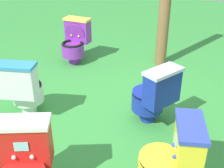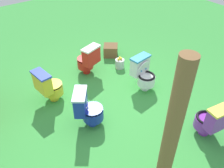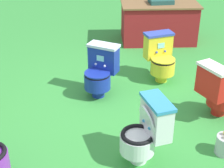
{
  "view_description": "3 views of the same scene",
  "coord_description": "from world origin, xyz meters",
  "px_view_note": "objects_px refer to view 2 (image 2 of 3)",
  "views": [
    {
      "loc": [
        2.77,
        0.66,
        2.02
      ],
      "look_at": [
        0.09,
        0.0,
        0.54
      ],
      "focal_mm": 46.61,
      "sensor_mm": 36.0,
      "label": 1
    },
    {
      "loc": [
        -2.75,
        1.94,
        3.26
      ],
      "look_at": [
        0.23,
        -0.31,
        0.37
      ],
      "focal_mm": 38.55,
      "sensor_mm": 36.0,
      "label": 2
    },
    {
      "loc": [
        -0.83,
        -3.78,
        2.48
      ],
      "look_at": [
        -0.0,
        -0.02,
        0.4
      ],
      "focal_mm": 54.63,
      "sensor_mm": 36.0,
      "label": 3
    }
  ],
  "objects_px": {
    "small_crate": "(111,50)",
    "toilet_yellow": "(49,86)",
    "toilet_white": "(143,73)",
    "toilet_red": "(88,60)",
    "toilet_blue": "(88,109)",
    "lemon_bucket": "(120,63)",
    "toilet_purple": "(211,120)",
    "wooden_post": "(170,142)"
  },
  "relations": [
    {
      "from": "toilet_red",
      "to": "small_crate",
      "type": "distance_m",
      "value": 0.99
    },
    {
      "from": "toilet_red",
      "to": "toilet_purple",
      "type": "relative_size",
      "value": 1.0
    },
    {
      "from": "toilet_blue",
      "to": "toilet_yellow",
      "type": "xyz_separation_m",
      "value": [
        0.99,
        0.26,
        0.0
      ]
    },
    {
      "from": "small_crate",
      "to": "toilet_blue",
      "type": "bearing_deg",
      "value": 133.75
    },
    {
      "from": "toilet_red",
      "to": "wooden_post",
      "type": "relative_size",
      "value": 0.33
    },
    {
      "from": "toilet_white",
      "to": "toilet_purple",
      "type": "relative_size",
      "value": 1.0
    },
    {
      "from": "toilet_purple",
      "to": "toilet_white",
      "type": "bearing_deg",
      "value": 98.55
    },
    {
      "from": "toilet_blue",
      "to": "toilet_white",
      "type": "relative_size",
      "value": 1.0
    },
    {
      "from": "toilet_yellow",
      "to": "wooden_post",
      "type": "distance_m",
      "value": 2.8
    },
    {
      "from": "toilet_blue",
      "to": "lemon_bucket",
      "type": "distance_m",
      "value": 1.96
    },
    {
      "from": "wooden_post",
      "to": "toilet_purple",
      "type": "bearing_deg",
      "value": -80.86
    },
    {
      "from": "lemon_bucket",
      "to": "toilet_blue",
      "type": "bearing_deg",
      "value": 124.52
    },
    {
      "from": "small_crate",
      "to": "lemon_bucket",
      "type": "bearing_deg",
      "value": 163.89
    },
    {
      "from": "toilet_yellow",
      "to": "lemon_bucket",
      "type": "height_order",
      "value": "toilet_yellow"
    },
    {
      "from": "toilet_blue",
      "to": "wooden_post",
      "type": "xyz_separation_m",
      "value": [
        -1.69,
        -0.06,
        0.75
      ]
    },
    {
      "from": "toilet_white",
      "to": "toilet_purple",
      "type": "bearing_deg",
      "value": 82.61
    },
    {
      "from": "toilet_yellow",
      "to": "wooden_post",
      "type": "height_order",
      "value": "wooden_post"
    },
    {
      "from": "toilet_white",
      "to": "lemon_bucket",
      "type": "bearing_deg",
      "value": -102.15
    },
    {
      "from": "toilet_red",
      "to": "toilet_yellow",
      "type": "height_order",
      "value": "same"
    },
    {
      "from": "toilet_red",
      "to": "toilet_purple",
      "type": "distance_m",
      "value": 2.87
    },
    {
      "from": "toilet_blue",
      "to": "small_crate",
      "type": "xyz_separation_m",
      "value": [
        1.69,
        -1.77,
        -0.23
      ]
    },
    {
      "from": "toilet_purple",
      "to": "lemon_bucket",
      "type": "distance_m",
      "value": 2.58
    },
    {
      "from": "toilet_yellow",
      "to": "small_crate",
      "type": "bearing_deg",
      "value": 102.58
    },
    {
      "from": "toilet_purple",
      "to": "toilet_blue",
      "type": "bearing_deg",
      "value": 144.8
    },
    {
      "from": "toilet_white",
      "to": "toilet_red",
      "type": "bearing_deg",
      "value": -67.15
    },
    {
      "from": "small_crate",
      "to": "lemon_bucket",
      "type": "xyz_separation_m",
      "value": [
        -0.59,
        0.17,
        -0.03
      ]
    },
    {
      "from": "toilet_yellow",
      "to": "small_crate",
      "type": "xyz_separation_m",
      "value": [
        0.71,
        -2.03,
        -0.23
      ]
    },
    {
      "from": "toilet_red",
      "to": "toilet_yellow",
      "type": "distance_m",
      "value": 1.18
    },
    {
      "from": "toilet_white",
      "to": "small_crate",
      "type": "relative_size",
      "value": 2.07
    },
    {
      "from": "wooden_post",
      "to": "small_crate",
      "type": "distance_m",
      "value": 3.91
    },
    {
      "from": "toilet_blue",
      "to": "toilet_white",
      "type": "bearing_deg",
      "value": 135.22
    },
    {
      "from": "toilet_red",
      "to": "toilet_white",
      "type": "distance_m",
      "value": 1.31
    },
    {
      "from": "toilet_red",
      "to": "lemon_bucket",
      "type": "xyz_separation_m",
      "value": [
        -0.25,
        -0.73,
        -0.25
      ]
    },
    {
      "from": "toilet_red",
      "to": "toilet_purple",
      "type": "height_order",
      "value": "same"
    },
    {
      "from": "wooden_post",
      "to": "lemon_bucket",
      "type": "relative_size",
      "value": 8.09
    },
    {
      "from": "toilet_purple",
      "to": "toilet_yellow",
      "type": "relative_size",
      "value": 1.0
    },
    {
      "from": "toilet_purple",
      "to": "wooden_post",
      "type": "relative_size",
      "value": 0.33
    },
    {
      "from": "toilet_blue",
      "to": "wooden_post",
      "type": "height_order",
      "value": "wooden_post"
    },
    {
      "from": "toilet_purple",
      "to": "wooden_post",
      "type": "bearing_deg",
      "value": -161.16
    },
    {
      "from": "small_crate",
      "to": "toilet_yellow",
      "type": "bearing_deg",
      "value": 109.16
    },
    {
      "from": "toilet_yellow",
      "to": "lemon_bucket",
      "type": "distance_m",
      "value": 1.88
    },
    {
      "from": "toilet_white",
      "to": "small_crate",
      "type": "bearing_deg",
      "value": -106.3
    }
  ]
}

